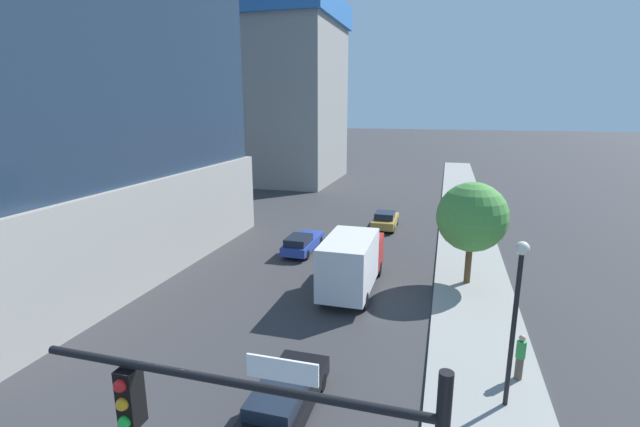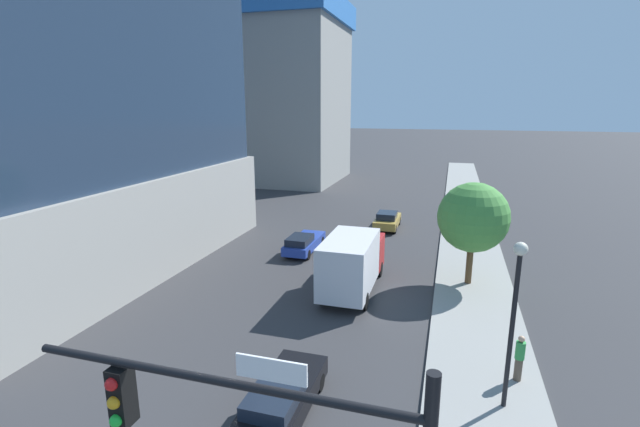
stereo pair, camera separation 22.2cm
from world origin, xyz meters
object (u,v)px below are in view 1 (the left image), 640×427
street_tree (472,217)px  car_gold (385,220)px  car_blue (302,243)px  car_black (284,398)px  street_lamp (516,301)px  pedestrian_green_shirt (520,356)px  box_truck (352,261)px  construction_building (280,83)px

street_tree → car_gold: (-6.19, 10.86, -3.28)m
street_tree → car_blue: size_ratio=1.22×
car_black → street_lamp: bearing=19.3°
car_black → car_blue: size_ratio=0.97×
street_lamp → pedestrian_green_shirt: size_ratio=3.24×
car_blue → car_gold: size_ratio=1.15×
street_lamp → box_truck: 11.03m
street_lamp → street_tree: bearing=94.6°
street_tree → car_gold: street_tree is taller
car_gold → pedestrian_green_shirt: (7.70, -20.14, 0.34)m
street_tree → pedestrian_green_shirt: (1.51, -9.28, -2.95)m
box_truck → car_gold: bearing=90.0°
street_lamp → box_truck: street_lamp is taller
street_lamp → car_black: 8.17m
car_blue → car_gold: bearing=58.9°
box_truck → pedestrian_green_shirt: (7.70, -6.48, -0.74)m
street_lamp → pedestrian_green_shirt: 3.41m
car_blue → street_lamp: bearing=-49.7°
street_lamp → car_gold: (-7.08, 21.84, -3.22)m
street_tree → box_truck: size_ratio=0.84×
construction_building → car_black: construction_building is taller
box_truck → pedestrian_green_shirt: 10.09m
street_lamp → car_blue: 18.59m
construction_building → car_gold: 30.33m
street_tree → car_black: bearing=-114.7°
construction_building → car_black: size_ratio=6.92×
car_black → car_gold: 24.32m
street_tree → pedestrian_green_shirt: street_tree is taller
car_blue → box_truck: (4.75, -5.78, 1.12)m
car_black → car_gold: bearing=90.0°
car_gold → car_blue: bearing=-121.1°
street_lamp → car_blue: (-11.83, 13.96, -3.26)m
car_blue → street_tree: bearing=-15.2°
street_lamp → box_truck: size_ratio=0.84×
car_blue → pedestrian_green_shirt: pedestrian_green_shirt is taller
street_lamp → car_gold: size_ratio=1.39×
street_tree → car_black: (-6.19, -13.46, -3.31)m
pedestrian_green_shirt → car_black: bearing=-151.5°
car_gold → box_truck: 13.70m
street_lamp → box_truck: (-7.08, 8.18, -2.14)m
construction_building → car_blue: 34.37m
street_tree → car_blue: street_tree is taller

